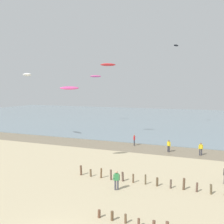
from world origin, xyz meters
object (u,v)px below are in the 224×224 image
object	(u,v)px
person_nearest_camera	(117,180)
kite_aloft_0	(176,45)
person_left_flank	(169,146)
kite_aloft_2	(27,75)
kite_aloft_1	(69,88)
person_by_waterline	(201,149)
kite_aloft_4	(95,76)
kite_aloft_5	(108,65)
person_mid_beach	(134,140)

from	to	relation	value
person_nearest_camera	kite_aloft_0	xyz separation A→B (m)	(0.04, 39.24, 17.70)
person_left_flank	kite_aloft_2	world-z (taller)	kite_aloft_2
kite_aloft_2	kite_aloft_1	bearing A→B (deg)	-4.88
person_left_flank	kite_aloft_0	bearing A→B (deg)	95.33
person_by_waterline	person_left_flank	world-z (taller)	same
kite_aloft_0	kite_aloft_4	bearing A→B (deg)	-70.51
kite_aloft_2	kite_aloft_0	bearing A→B (deg)	78.76
person_left_flank	kite_aloft_5	size ratio (longest dim) A/B	0.63
person_mid_beach	person_left_flank	bearing A→B (deg)	-20.68
person_mid_beach	kite_aloft_0	world-z (taller)	kite_aloft_0
kite_aloft_4	kite_aloft_5	distance (m)	20.39
kite_aloft_4	kite_aloft_5	xyz separation A→B (m)	(10.60, -17.39, 1.05)
person_left_flank	person_by_waterline	bearing A→B (deg)	-3.23
kite_aloft_5	person_mid_beach	bearing A→B (deg)	116.08
kite_aloft_0	kite_aloft_1	xyz separation A→B (m)	(-7.49, -34.42, -9.75)
person_nearest_camera	kite_aloft_0	size ratio (longest dim) A/B	0.89
person_nearest_camera	kite_aloft_2	distance (m)	27.84
person_nearest_camera	kite_aloft_1	xyz separation A→B (m)	(-7.45, 4.82, 7.95)
kite_aloft_1	kite_aloft_2	world-z (taller)	kite_aloft_2
person_by_waterline	kite_aloft_0	bearing A→B (deg)	104.66
person_nearest_camera	person_by_waterline	size ratio (longest dim) A/B	1.00
kite_aloft_2	kite_aloft_5	size ratio (longest dim) A/B	1.16
person_by_waterline	kite_aloft_2	size ratio (longest dim) A/B	0.55
person_mid_beach	person_left_flank	distance (m)	5.96
kite_aloft_1	kite_aloft_4	xyz separation A→B (m)	(-12.82, 34.40, 3.14)
person_mid_beach	person_left_flank	size ratio (longest dim) A/B	1.00
person_by_waterline	kite_aloft_0	size ratio (longest dim) A/B	0.89
kite_aloft_5	person_by_waterline	bearing A→B (deg)	129.67
person_mid_beach	person_nearest_camera	bearing A→B (deg)	-79.08
person_nearest_camera	kite_aloft_2	size ratio (longest dim) A/B	0.55
person_mid_beach	kite_aloft_5	distance (m)	14.63
kite_aloft_0	person_mid_beach	bearing A→B (deg)	11.12
person_mid_beach	kite_aloft_4	world-z (taller)	kite_aloft_4
kite_aloft_0	kite_aloft_2	size ratio (longest dim) A/B	0.61
kite_aloft_1	kite_aloft_0	bearing A→B (deg)	44.20
kite_aloft_2	person_mid_beach	bearing A→B (deg)	36.98
person_by_waterline	kite_aloft_4	size ratio (longest dim) A/B	0.58
kite_aloft_2	kite_aloft_5	xyz separation A→B (m)	(11.79, 7.35, 1.92)
person_mid_beach	kite_aloft_1	size ratio (longest dim) A/B	0.81
kite_aloft_2	kite_aloft_4	world-z (taller)	kite_aloft_4
person_by_waterline	kite_aloft_5	xyz separation A→B (m)	(-16.19, 7.37, 12.14)
kite_aloft_0	person_left_flank	bearing A→B (deg)	24.77
person_nearest_camera	person_left_flank	bearing A→B (deg)	81.00
person_nearest_camera	kite_aloft_0	distance (m)	43.05
kite_aloft_1	kite_aloft_5	bearing A→B (deg)	63.90
kite_aloft_1	person_mid_beach	bearing A→B (deg)	37.14
kite_aloft_0	kite_aloft_4	size ratio (longest dim) A/B	0.65
person_nearest_camera	kite_aloft_4	distance (m)	45.52
kite_aloft_0	kite_aloft_1	distance (m)	36.55
kite_aloft_0	kite_aloft_5	distance (m)	20.69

